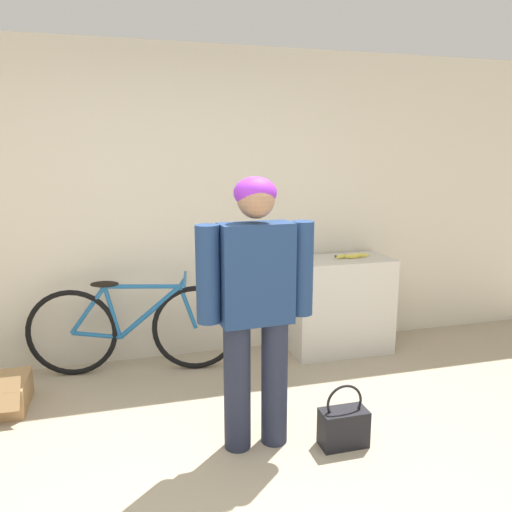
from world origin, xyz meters
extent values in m
cube|color=beige|center=(0.00, 2.36, 1.30)|extent=(8.00, 0.06, 2.60)
cube|color=white|center=(0.55, 2.33, 0.35)|extent=(0.08, 0.01, 0.12)
cube|color=beige|center=(1.41, 2.07, 0.42)|extent=(0.88, 0.48, 0.84)
cylinder|color=#23283D|center=(0.18, 0.82, 0.39)|extent=(0.16, 0.16, 0.78)
cylinder|color=#23283D|center=(0.41, 0.82, 0.39)|extent=(0.16, 0.16, 0.78)
cube|color=navy|center=(0.30, 0.82, 1.07)|extent=(0.43, 0.21, 0.58)
cylinder|color=navy|center=(0.02, 0.82, 1.08)|extent=(0.13, 0.13, 0.55)
cylinder|color=navy|center=(0.57, 0.82, 1.08)|extent=(0.13, 0.13, 0.55)
sphere|color=#A37556|center=(0.30, 0.82, 1.49)|extent=(0.21, 0.21, 0.21)
ellipsoid|color=purple|center=(0.30, 0.83, 1.52)|extent=(0.24, 0.22, 0.18)
torus|color=black|center=(-0.84, 2.14, 0.35)|extent=(0.70, 0.14, 0.70)
torus|color=black|center=(0.12, 2.00, 0.35)|extent=(0.70, 0.14, 0.70)
cylinder|color=#1E609E|center=(-0.66, 2.11, 0.32)|extent=(0.37, 0.09, 0.09)
cylinder|color=#1E609E|center=(-0.71, 2.12, 0.54)|extent=(0.30, 0.08, 0.39)
cylinder|color=#1E609E|center=(-0.53, 2.09, 0.51)|extent=(0.13, 0.05, 0.43)
cylinder|color=#1E609E|center=(-0.24, 2.05, 0.50)|extent=(0.51, 0.11, 0.44)
cylinder|color=#1E609E|center=(-0.29, 2.06, 0.71)|extent=(0.58, 0.12, 0.05)
cylinder|color=#1E609E|center=(0.06, 2.01, 0.53)|extent=(0.15, 0.06, 0.36)
cylinder|color=#1E609E|center=(0.02, 2.01, 0.73)|extent=(0.07, 0.04, 0.08)
cylinder|color=#1E609E|center=(0.04, 2.01, 0.76)|extent=(0.09, 0.46, 0.02)
ellipsoid|color=black|center=(-0.57, 2.10, 0.74)|extent=(0.23, 0.11, 0.05)
ellipsoid|color=#EAD64C|center=(1.51, 2.04, 0.86)|extent=(0.15, 0.04, 0.04)
ellipsoid|color=#EAD64C|center=(1.42, 2.06, 0.86)|extent=(0.14, 0.09, 0.04)
ellipsoid|color=#EAD64C|center=(1.61, 2.06, 0.86)|extent=(0.13, 0.09, 0.03)
sphere|color=brown|center=(1.36, 2.07, 0.86)|extent=(0.02, 0.02, 0.02)
cube|color=black|center=(0.80, 0.66, 0.11)|extent=(0.28, 0.15, 0.23)
torus|color=black|center=(0.80, 0.66, 0.28)|extent=(0.23, 0.02, 0.23)
camera|label=1|loc=(-0.43, -1.83, 1.74)|focal=35.00mm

